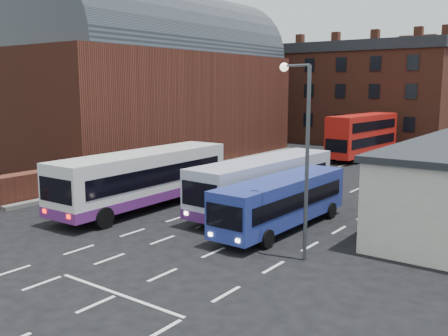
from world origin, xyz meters
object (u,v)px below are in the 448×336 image
Objects in this scene: bus_white_outbound at (144,175)px; bus_red_double at (363,135)px; street_lamp at (302,143)px; bus_blue at (282,199)px; bus_white_inbound at (264,180)px.

bus_red_double reaches higher than bus_white_outbound.
street_lamp is (8.52, -29.29, 2.57)m from bus_red_double.
bus_blue is 0.87× the size of bus_red_double.
bus_blue is 1.19× the size of street_lamp.
bus_white_inbound is at bearing -42.90° from bus_blue.
bus_white_inbound is (6.08, 3.51, -0.17)m from bus_white_outbound.
bus_white_outbound is at bearing 168.20° from street_lamp.
bus_blue is at bearing 106.64° from bus_red_double.
bus_white_outbound is 1.52× the size of street_lamp.
bus_white_outbound is 27.05m from bus_red_double.
bus_white_outbound reaches higher than bus_blue.
bus_white_outbound is 1.28× the size of bus_blue.
bus_red_double is at bearing -79.73° from bus_white_inbound.
bus_white_inbound is 3.68m from bus_blue.
bus_white_inbound is 1.03× the size of bus_red_double.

